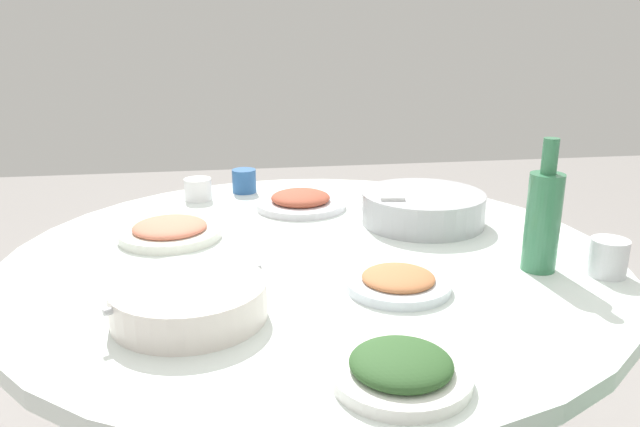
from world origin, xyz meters
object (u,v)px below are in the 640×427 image
object	(u,v)px
soup_bowl	(189,301)
tea_cup_side	(608,257)
dish_tofu_braise	(398,282)
green_bottle	(543,218)
tea_cup_near	(198,189)
dish_stirfry	(301,201)
dish_greens	(401,369)
round_dining_table	(312,313)
rice_bowl	(423,207)
dish_shrimp	(170,231)
tea_cup_far	(244,181)

from	to	relation	value
soup_bowl	tea_cup_side	world-z (taller)	tea_cup_side
dish_tofu_braise	green_bottle	world-z (taller)	green_bottle
tea_cup_near	dish_stirfry	bearing A→B (deg)	-113.84
dish_greens	tea_cup_side	world-z (taller)	tea_cup_side
round_dining_table	rice_bowl	size ratio (longest dim) A/B	4.33
dish_shrimp	dish_greens	xyz separation A→B (m)	(-0.66, -0.36, 0.00)
dish_greens	tea_cup_far	distance (m)	1.05
soup_bowl	dish_tofu_braise	size ratio (longest dim) A/B	1.33
dish_shrimp	tea_cup_side	distance (m)	0.93
dish_stirfry	green_bottle	world-z (taller)	green_bottle
dish_shrimp	dish_tofu_braise	distance (m)	0.57
rice_bowl	dish_greens	size ratio (longest dim) A/B	1.53
dish_tofu_braise	tea_cup_side	xyz separation A→B (m)	(0.00, -0.42, 0.02)
rice_bowl	tea_cup_near	world-z (taller)	rice_bowl
dish_greens	soup_bowl	bearing A→B (deg)	50.78
rice_bowl	dish_greens	xyz separation A→B (m)	(-0.68, 0.25, -0.02)
tea_cup_far	tea_cup_side	distance (m)	1.00
dish_greens	tea_cup_near	distance (m)	1.02
soup_bowl	dish_shrimp	world-z (taller)	soup_bowl
rice_bowl	dish_greens	bearing A→B (deg)	160.03
dish_tofu_braise	round_dining_table	bearing A→B (deg)	31.23
rice_bowl	dish_shrimp	size ratio (longest dim) A/B	1.29
round_dining_table	dish_stirfry	world-z (taller)	dish_stirfry
dish_tofu_braise	tea_cup_far	bearing A→B (deg)	19.39
round_dining_table	green_bottle	world-z (taller)	green_bottle
dish_tofu_braise	green_bottle	bearing A→B (deg)	-80.53
dish_greens	rice_bowl	bearing A→B (deg)	-19.97
tea_cup_near	tea_cup_side	size ratio (longest dim) A/B	1.02
dish_stirfry	tea_cup_far	size ratio (longest dim) A/B	3.46
soup_bowl	tea_cup_near	distance (m)	0.73
soup_bowl	dish_tofu_braise	bearing A→B (deg)	-81.08
dish_stirfry	tea_cup_far	world-z (taller)	tea_cup_far
green_bottle	tea_cup_near	size ratio (longest dim) A/B	3.54
soup_bowl	tea_cup_near	bearing A→B (deg)	0.85
dish_shrimp	tea_cup_near	size ratio (longest dim) A/B	3.10
dish_greens	tea_cup_far	size ratio (longest dim) A/B	2.85
tea_cup_near	soup_bowl	bearing A→B (deg)	-179.15
rice_bowl	dish_tofu_braise	size ratio (longest dim) A/B	1.53
dish_shrimp	green_bottle	size ratio (longest dim) A/B	0.87
rice_bowl	round_dining_table	bearing A→B (deg)	118.17
rice_bowl	tea_cup_near	bearing A→B (deg)	61.84
dish_stirfry	dish_tofu_braise	size ratio (longest dim) A/B	1.22
round_dining_table	soup_bowl	size ratio (longest dim) A/B	4.99
dish_shrimp	tea_cup_far	world-z (taller)	tea_cup_far
round_dining_table	dish_greens	world-z (taller)	dish_greens
soup_bowl	dish_greens	distance (m)	0.38
green_bottle	tea_cup_side	xyz separation A→B (m)	(-0.05, -0.12, -0.07)
round_dining_table	tea_cup_far	size ratio (longest dim) A/B	18.85
round_dining_table	rice_bowl	xyz separation A→B (m)	(0.16, -0.30, 0.19)
rice_bowl	dish_greens	distance (m)	0.72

